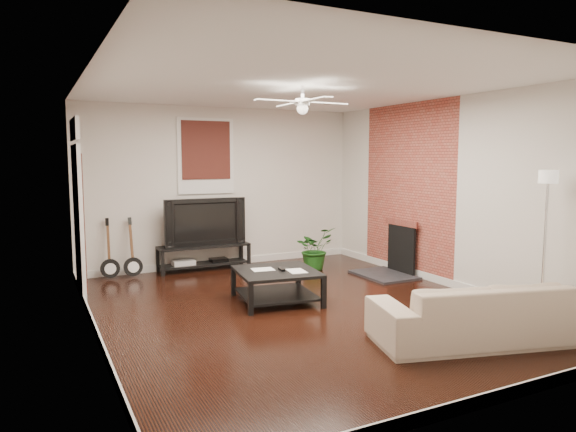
# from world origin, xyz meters

# --- Properties ---
(room) EXTENTS (5.01, 6.01, 2.81)m
(room) POSITION_xyz_m (0.00, 0.00, 1.40)
(room) COLOR black
(room) RESTS_ON ground
(brick_accent) EXTENTS (0.02, 2.20, 2.80)m
(brick_accent) POSITION_xyz_m (2.49, 1.00, 1.40)
(brick_accent) COLOR #A74336
(brick_accent) RESTS_ON floor
(fireplace) EXTENTS (0.80, 1.10, 0.92)m
(fireplace) POSITION_xyz_m (2.20, 1.00, 0.46)
(fireplace) COLOR black
(fireplace) RESTS_ON floor
(window_back) EXTENTS (1.00, 0.06, 1.30)m
(window_back) POSITION_xyz_m (-0.30, 2.97, 1.95)
(window_back) COLOR #3F1211
(window_back) RESTS_ON wall_back
(door_left) EXTENTS (0.08, 1.00, 2.50)m
(door_left) POSITION_xyz_m (-2.46, 1.90, 1.25)
(door_left) COLOR white
(door_left) RESTS_ON wall_left
(tv_stand) EXTENTS (1.56, 0.42, 0.44)m
(tv_stand) POSITION_xyz_m (-0.42, 2.78, 0.22)
(tv_stand) COLOR black
(tv_stand) RESTS_ON floor
(tv) EXTENTS (1.40, 0.18, 0.81)m
(tv) POSITION_xyz_m (-0.42, 2.80, 0.84)
(tv) COLOR black
(tv) RESTS_ON tv_stand
(coffee_table) EXTENTS (1.16, 1.16, 0.43)m
(coffee_table) POSITION_xyz_m (-0.16, 0.42, 0.22)
(coffee_table) COLOR black
(coffee_table) RESTS_ON floor
(sofa) EXTENTS (2.34, 1.40, 0.64)m
(sofa) POSITION_xyz_m (1.08, -1.89, 0.32)
(sofa) COLOR #C1AB91
(sofa) RESTS_ON floor
(floor_lamp) EXTENTS (0.36, 0.36, 1.79)m
(floor_lamp) POSITION_xyz_m (2.20, -1.79, 0.90)
(floor_lamp) COLOR silver
(floor_lamp) RESTS_ON floor
(potted_plant) EXTENTS (0.80, 0.74, 0.73)m
(potted_plant) POSITION_xyz_m (1.30, 1.97, 0.36)
(potted_plant) COLOR #1A5016
(potted_plant) RESTS_ON floor
(guitar_left) EXTENTS (0.32, 0.24, 0.97)m
(guitar_left) POSITION_xyz_m (-1.98, 2.75, 0.49)
(guitar_left) COLOR black
(guitar_left) RESTS_ON floor
(guitar_right) EXTENTS (0.31, 0.22, 0.97)m
(guitar_right) POSITION_xyz_m (-1.63, 2.72, 0.49)
(guitar_right) COLOR black
(guitar_right) RESTS_ON floor
(ceiling_fan) EXTENTS (1.24, 1.24, 0.32)m
(ceiling_fan) POSITION_xyz_m (0.00, 0.00, 2.60)
(ceiling_fan) COLOR white
(ceiling_fan) RESTS_ON ceiling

